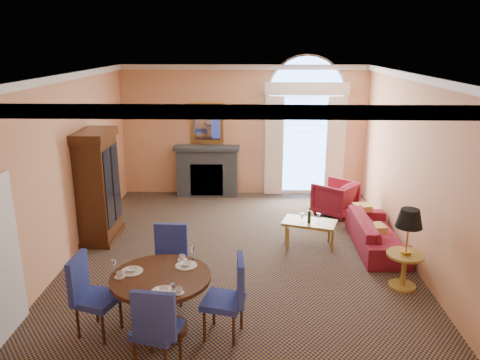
{
  "coord_description": "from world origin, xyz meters",
  "views": [
    {
      "loc": [
        0.23,
        -7.64,
        3.7
      ],
      "look_at": [
        0.0,
        0.5,
        1.3
      ],
      "focal_mm": 35.0,
      "sensor_mm": 36.0,
      "label": 1
    }
  ],
  "objects_px": {
    "armoire": "(98,188)",
    "coffee_table": "(309,224)",
    "armchair": "(335,198)",
    "dining_table": "(161,291)",
    "sofa": "(377,233)",
    "side_table": "(407,238)"
  },
  "relations": [
    {
      "from": "armoire",
      "to": "coffee_table",
      "type": "height_order",
      "value": "armoire"
    },
    {
      "from": "coffee_table",
      "to": "armchair",
      "type": "bearing_deg",
      "value": 83.97
    },
    {
      "from": "dining_table",
      "to": "sofa",
      "type": "distance_m",
      "value": 4.46
    },
    {
      "from": "sofa",
      "to": "coffee_table",
      "type": "xyz_separation_m",
      "value": [
        -1.25,
        0.05,
        0.16
      ]
    },
    {
      "from": "sofa",
      "to": "side_table",
      "type": "xyz_separation_m",
      "value": [
        0.05,
        -1.47,
        0.54
      ]
    },
    {
      "from": "sofa",
      "to": "coffee_table",
      "type": "relative_size",
      "value": 1.84
    },
    {
      "from": "dining_table",
      "to": "side_table",
      "type": "relative_size",
      "value": 1.02
    },
    {
      "from": "side_table",
      "to": "sofa",
      "type": "bearing_deg",
      "value": 91.95
    },
    {
      "from": "armoire",
      "to": "dining_table",
      "type": "bearing_deg",
      "value": -59.82
    },
    {
      "from": "dining_table",
      "to": "side_table",
      "type": "distance_m",
      "value": 3.78
    },
    {
      "from": "armoire",
      "to": "dining_table",
      "type": "height_order",
      "value": "armoire"
    },
    {
      "from": "dining_table",
      "to": "coffee_table",
      "type": "xyz_separation_m",
      "value": [
        2.24,
        2.8,
        -0.15
      ]
    },
    {
      "from": "armoire",
      "to": "armchair",
      "type": "distance_m",
      "value": 5.05
    },
    {
      "from": "sofa",
      "to": "dining_table",
      "type": "bearing_deg",
      "value": 128.05
    },
    {
      "from": "dining_table",
      "to": "coffee_table",
      "type": "height_order",
      "value": "dining_table"
    },
    {
      "from": "armoire",
      "to": "sofa",
      "type": "bearing_deg",
      "value": -3.3
    },
    {
      "from": "dining_table",
      "to": "sofa",
      "type": "bearing_deg",
      "value": 38.19
    },
    {
      "from": "sofa",
      "to": "armchair",
      "type": "bearing_deg",
      "value": 15.04
    },
    {
      "from": "dining_table",
      "to": "side_table",
      "type": "height_order",
      "value": "side_table"
    },
    {
      "from": "sofa",
      "to": "side_table",
      "type": "bearing_deg",
      "value": -178.19
    },
    {
      "from": "armoire",
      "to": "dining_table",
      "type": "distance_m",
      "value": 3.56
    },
    {
      "from": "side_table",
      "to": "dining_table",
      "type": "bearing_deg",
      "value": -160.12
    }
  ]
}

